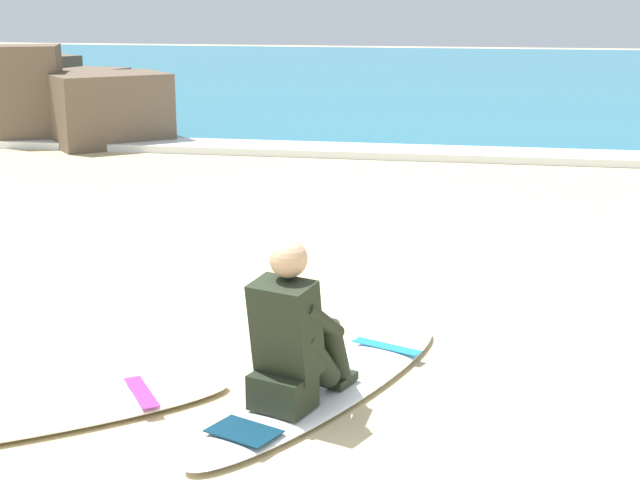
{
  "coord_description": "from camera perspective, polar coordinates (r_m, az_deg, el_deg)",
  "views": [
    {
      "loc": [
        1.48,
        -4.56,
        2.29
      ],
      "look_at": [
        0.27,
        1.81,
        0.55
      ],
      "focal_mm": 53.51,
      "sensor_mm": 36.0,
      "label": 1
    }
  ],
  "objects": [
    {
      "name": "sea",
      "position": [
        27.68,
        7.76,
        10.24
      ],
      "size": [
        80.0,
        28.0,
        0.1
      ],
      "primitive_type": "cube",
      "color": "teal",
      "rests_on": "ground"
    },
    {
      "name": "surfboard_main",
      "position": [
        5.71,
        0.44,
        -8.22
      ],
      "size": [
        1.46,
        2.5,
        0.08
      ],
      "color": "white",
      "rests_on": "ground"
    },
    {
      "name": "breaking_foam",
      "position": [
        14.1,
        4.6,
        5.86
      ],
      "size": [
        80.0,
        0.9,
        0.11
      ],
      "primitive_type": "cube",
      "color": "white",
      "rests_on": "ground"
    },
    {
      "name": "surfer_seated",
      "position": [
        5.31,
        -1.57,
        -5.4
      ],
      "size": [
        0.55,
        0.77,
        0.95
      ],
      "color": "black",
      "rests_on": "surfboard_main"
    },
    {
      "name": "ground_plane",
      "position": [
        5.31,
        -6.65,
        -10.61
      ],
      "size": [
        80.0,
        80.0,
        0.0
      ],
      "primitive_type": "plane",
      "color": "#CCB584"
    },
    {
      "name": "surfboard_spare_near",
      "position": [
        5.57,
        -17.39,
        -9.59
      ],
      "size": [
        2.25,
        1.79,
        0.08
      ],
      "color": "#EFE5C6",
      "rests_on": "ground"
    },
    {
      "name": "rock_outcrop_distant",
      "position": [
        16.32,
        -15.02,
        8.56
      ],
      "size": [
        3.98,
        3.59,
        1.53
      ],
      "color": "brown",
      "rests_on": "ground"
    }
  ]
}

